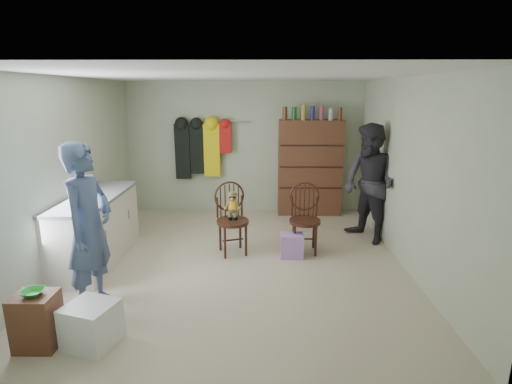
{
  "coord_description": "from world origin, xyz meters",
  "views": [
    {
      "loc": [
        0.32,
        -5.17,
        2.3
      ],
      "look_at": [
        0.25,
        0.2,
        0.95
      ],
      "focal_mm": 28.0,
      "sensor_mm": 36.0,
      "label": 1
    }
  ],
  "objects_px": {
    "counter": "(96,229)",
    "chair_far": "(305,215)",
    "dresser": "(310,167)",
    "chair_front": "(232,213)"
  },
  "relations": [
    {
      "from": "counter",
      "to": "dresser",
      "type": "height_order",
      "value": "dresser"
    },
    {
      "from": "counter",
      "to": "chair_far",
      "type": "xyz_separation_m",
      "value": [
        2.91,
        0.41,
        0.08
      ]
    },
    {
      "from": "chair_far",
      "to": "dresser",
      "type": "height_order",
      "value": "dresser"
    },
    {
      "from": "chair_front",
      "to": "chair_far",
      "type": "bearing_deg",
      "value": -14.08
    },
    {
      "from": "chair_front",
      "to": "chair_far",
      "type": "relative_size",
      "value": 1.02
    },
    {
      "from": "counter",
      "to": "dresser",
      "type": "distance_m",
      "value": 3.96
    },
    {
      "from": "chair_front",
      "to": "chair_far",
      "type": "xyz_separation_m",
      "value": [
        1.06,
        0.07,
        -0.05
      ]
    },
    {
      "from": "counter",
      "to": "dresser",
      "type": "xyz_separation_m",
      "value": [
        3.2,
        2.3,
        0.44
      ]
    },
    {
      "from": "counter",
      "to": "chair_front",
      "type": "bearing_deg",
      "value": 10.48
    },
    {
      "from": "chair_far",
      "to": "counter",
      "type": "bearing_deg",
      "value": -170.34
    }
  ]
}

